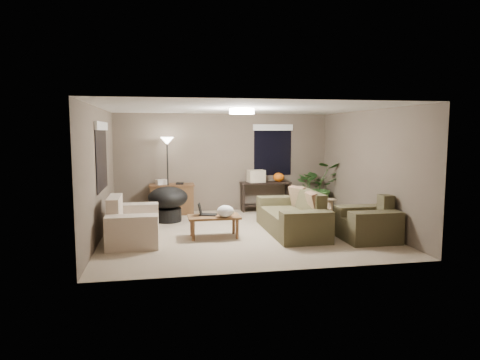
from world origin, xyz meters
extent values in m
plane|color=tan|center=(0.00, 0.00, 0.00)|extent=(5.50, 5.50, 0.00)
plane|color=white|center=(0.00, 0.00, 2.50)|extent=(5.50, 5.50, 0.00)
plane|color=brown|center=(0.00, 2.50, 1.25)|extent=(5.50, 0.00, 5.50)
plane|color=brown|center=(0.00, -2.50, 1.25)|extent=(5.50, 0.00, 5.50)
plane|color=brown|center=(-2.75, 0.00, 1.25)|extent=(0.00, 5.00, 5.00)
plane|color=brown|center=(2.75, 0.00, 1.25)|extent=(0.00, 5.00, 5.00)
cube|color=#4A452C|center=(0.99, -0.19, 0.21)|extent=(0.95, 1.48, 0.42)
cube|color=#4B462D|center=(1.35, -0.19, 0.64)|extent=(0.22, 1.48, 0.43)
cube|color=#49452C|center=(0.99, -1.11, 0.30)|extent=(0.95, 0.36, 0.60)
cube|color=#454129|center=(0.99, 0.73, 0.30)|extent=(0.95, 0.36, 0.60)
cube|color=#8C7251|center=(1.29, -0.64, 0.65)|extent=(0.25, 0.46, 0.47)
cube|color=#8C7251|center=(1.29, 0.26, 0.65)|extent=(0.38, 0.50, 0.47)
cube|color=beige|center=(-2.12, -0.30, 0.21)|extent=(0.90, 0.88, 0.42)
cube|color=beige|center=(-2.46, -0.30, 0.64)|extent=(0.22, 0.88, 0.43)
cube|color=beige|center=(-2.12, -0.92, 0.30)|extent=(0.90, 0.36, 0.60)
cube|color=beige|center=(-2.12, 0.32, 0.30)|extent=(0.90, 0.36, 0.60)
cube|color=#4E482E|center=(2.21, -1.05, 0.21)|extent=(0.95, 0.28, 0.42)
cube|color=#47412A|center=(2.58, -1.05, 0.64)|extent=(0.22, 0.28, 0.43)
cube|color=#46412A|center=(2.21, -1.37, 0.30)|extent=(0.95, 0.36, 0.60)
cube|color=brown|center=(2.21, -0.73, 0.30)|extent=(0.95, 0.36, 0.60)
cube|color=brown|center=(-0.61, -0.31, 0.40)|extent=(1.00, 0.55, 0.04)
cylinder|color=brown|center=(-1.03, -0.51, 0.19)|extent=(0.06, 0.06, 0.38)
cylinder|color=brown|center=(-0.19, -0.51, 0.19)|extent=(0.06, 0.06, 0.38)
cylinder|color=brown|center=(-1.03, -0.11, 0.19)|extent=(0.06, 0.06, 0.38)
cylinder|color=brown|center=(-0.19, -0.11, 0.19)|extent=(0.06, 0.06, 0.38)
cube|color=black|center=(-0.71, -0.21, 0.43)|extent=(0.39, 0.32, 0.02)
cube|color=black|center=(-0.87, -0.21, 0.55)|extent=(0.11, 0.24, 0.22)
ellipsoid|color=white|center=(-0.41, -0.46, 0.53)|extent=(0.36, 0.33, 0.23)
cube|color=brown|center=(-1.35, 2.21, 0.35)|extent=(1.05, 0.45, 0.71)
cube|color=brown|center=(-1.35, 2.21, 0.73)|extent=(1.10, 0.50, 0.04)
cube|color=silver|center=(-1.60, 2.21, 0.81)|extent=(0.31, 0.28, 0.12)
cube|color=black|center=(-1.15, 2.16, 0.77)|extent=(0.20, 0.24, 0.04)
cube|color=black|center=(1.05, 2.24, 0.73)|extent=(1.30, 0.40, 0.04)
cube|color=black|center=(0.45, 2.24, 0.35)|extent=(0.05, 0.38, 0.71)
cube|color=black|center=(1.65, 2.24, 0.35)|extent=(0.05, 0.38, 0.71)
cube|color=black|center=(1.05, 2.24, 0.15)|extent=(1.25, 0.36, 0.03)
ellipsoid|color=orange|center=(1.40, 2.24, 0.87)|extent=(0.31, 0.31, 0.23)
cube|color=beige|center=(0.80, 2.24, 0.91)|extent=(0.45, 0.36, 0.31)
cylinder|color=black|center=(-1.45, 1.35, 0.15)|extent=(0.60, 0.60, 0.30)
ellipsoid|color=black|center=(-1.45, 1.35, 0.55)|extent=(1.19, 1.19, 0.50)
cylinder|color=black|center=(-1.44, 2.02, 0.01)|extent=(0.28, 0.28, 0.02)
cylinder|color=black|center=(-1.44, 2.02, 0.90)|extent=(0.04, 0.04, 1.78)
cone|color=white|center=(-1.44, 2.02, 1.82)|extent=(0.32, 0.32, 0.18)
cylinder|color=white|center=(0.00, 0.00, 2.44)|extent=(0.50, 0.50, 0.10)
imported|color=#2D5923|center=(2.34, 1.93, 0.50)|extent=(1.16, 1.28, 1.00)
cube|color=tan|center=(2.23, 0.78, 0.01)|extent=(0.32, 0.32, 0.03)
cylinder|color=tan|center=(2.23, 0.78, 0.25)|extent=(0.12, 0.12, 0.44)
cube|color=tan|center=(2.23, 0.78, 0.48)|extent=(0.22, 0.22, 0.03)
cube|color=black|center=(-2.73, 0.30, 1.55)|extent=(0.01, 1.50, 1.30)
cube|color=white|center=(-2.71, 0.30, 2.15)|extent=(0.05, 1.56, 0.16)
cube|color=black|center=(1.30, 2.48, 1.55)|extent=(1.00, 0.01, 1.30)
cube|color=white|center=(1.30, 2.46, 2.15)|extent=(1.06, 0.05, 0.16)
camera|label=1|loc=(-1.61, -8.40, 2.04)|focal=32.00mm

